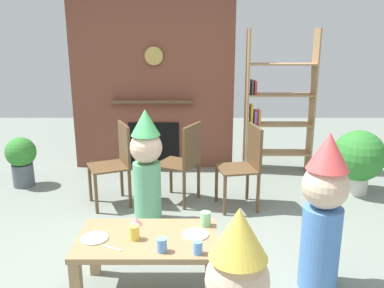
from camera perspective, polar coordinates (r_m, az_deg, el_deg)
The scene contains 19 objects.
ground_plane at distance 3.44m, azimuth -2.63°, elevation -16.75°, with size 12.00×12.00×0.00m, color gray.
brick_fireplace_feature at distance 5.57m, azimuth -5.39°, elevation 8.72°, with size 2.20×0.28×2.40m.
bookshelf at distance 5.51m, azimuth 11.78°, elevation 4.94°, with size 0.90×0.28×1.90m.
coffee_table at distance 2.95m, azimuth -6.12°, elevation -14.29°, with size 0.99×0.58×0.45m.
paper_cup_near_left at distance 2.88m, azimuth -8.04°, elevation -12.31°, with size 0.07×0.07×0.10m, color #F2CC4C.
paper_cup_near_right at distance 2.71m, azimuth -4.17°, elevation -14.09°, with size 0.07×0.07×0.09m, color #669EE0.
paper_cup_center at distance 2.68m, azimuth 0.95°, elevation -14.48°, with size 0.06×0.06×0.09m, color #669EE0.
paper_cup_far_left at distance 3.03m, azimuth 2.07°, elevation -10.56°, with size 0.08×0.08×0.11m, color #8CD18C.
paper_plate_front at distance 2.95m, azimuth -13.50°, elevation -12.85°, with size 0.19×0.19×0.01m, color white.
paper_plate_rear at distance 2.92m, azimuth 0.62°, elevation -12.71°, with size 0.19×0.19×0.01m, color white.
birthday_cake_slice at distance 3.08m, azimuth -7.82°, elevation -10.74°, with size 0.10×0.10×0.07m, color pink.
table_fork at distance 2.81m, azimuth -11.14°, elevation -14.26°, with size 0.15×0.02×0.01m, color silver.
child_in_pink at distance 3.04m, azimuth 18.27°, elevation -8.72°, with size 0.33×0.33×1.19m.
child_by_the_chairs at distance 3.96m, azimuth -6.31°, elevation -2.76°, with size 0.32×0.32×1.14m.
dining_chair_left at distance 4.45m, azimuth -10.50°, elevation -2.14°, with size 0.53×0.53×0.90m.
dining_chair_middle at distance 4.39m, azimuth -0.94°, elevation -2.10°, with size 0.54×0.54×0.90m.
dining_chair_right at distance 4.33m, azimuth 7.77°, elevation -2.53°, with size 0.47×0.47×0.90m.
potted_plant_tall at distance 5.06m, azimuth 22.68°, elevation -1.81°, with size 0.60×0.60×0.76m.
potted_plant_short at distance 5.35m, azimuth -22.88°, elevation -1.86°, with size 0.37×0.37×0.62m.
Camera 1 is at (0.16, -2.91, 1.82)m, focal length 37.62 mm.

